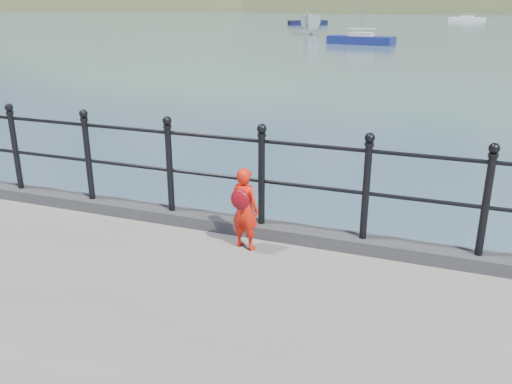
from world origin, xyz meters
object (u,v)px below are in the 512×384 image
at_px(child, 245,208).
at_px(sailboat_port, 361,40).
at_px(launch_white, 311,24).
at_px(sailboat_deep, 467,19).
at_px(sailboat_left, 308,23).
at_px(railing, 214,163).

relative_size(child, sailboat_port, 0.11).
distance_m(child, launch_white, 57.06).
distance_m(sailboat_deep, sailboat_left, 32.77).
bearing_deg(sailboat_port, sailboat_deep, 91.66).
xyz_separation_m(railing, child, (0.55, -0.41, -0.34)).
relative_size(child, sailboat_deep, 0.11).
bearing_deg(sailboat_left, sailboat_port, -102.06).
relative_size(railing, child, 19.23).
relative_size(railing, launch_white, 3.16).
relative_size(railing, sailboat_left, 2.18).
bearing_deg(railing, sailboat_left, 104.64).
relative_size(launch_white, sailboat_port, 0.69).
distance_m(railing, sailboat_left, 80.08).
bearing_deg(sailboat_port, railing, -72.60).
bearing_deg(railing, sailboat_port, 97.86).
distance_m(child, sailboat_left, 80.62).
relative_size(sailboat_port, sailboat_left, 1.00).
bearing_deg(launch_white, sailboat_deep, 61.40).
distance_m(railing, sailboat_port, 43.21).
bearing_deg(railing, sailboat_deep, 88.75).
bearing_deg(launch_white, sailboat_port, -67.12).
bearing_deg(child, sailboat_deep, -77.12).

